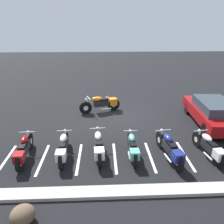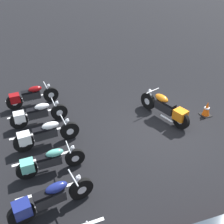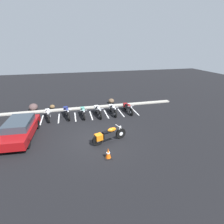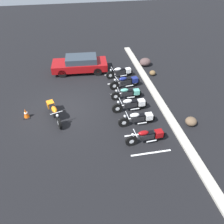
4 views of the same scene
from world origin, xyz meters
name	(u,v)px [view 3 (image 3 of 4)]	position (x,y,z in m)	size (l,w,h in m)	color
ground	(97,140)	(0.00, 0.00, 0.00)	(60.00, 60.00, 0.00)	black
motorcycle_orange_featured	(108,135)	(0.64, -0.47, 0.51)	(2.38, 1.02, 0.96)	black
parked_bike_0	(48,114)	(-3.50, 4.49, 0.45)	(0.67, 2.14, 0.84)	black
parked_bike_1	(67,112)	(-1.94, 4.55, 0.48)	(0.73, 2.28, 0.90)	black
parked_bike_2	(83,112)	(-0.54, 4.32, 0.44)	(0.58, 2.08, 0.82)	black
parked_bike_3	(98,110)	(0.78, 4.23, 0.47)	(0.64, 2.26, 0.89)	black
parked_bike_4	(113,109)	(2.13, 4.30, 0.46)	(0.61, 2.18, 0.86)	black
parked_bike_5	(128,107)	(3.60, 4.36, 0.46)	(0.61, 2.19, 0.86)	black
car_red	(20,129)	(-5.03, 1.49, 0.68)	(2.08, 4.41, 1.29)	black
concrete_curb	(87,108)	(0.00, 6.30, 0.06)	(18.00, 0.50, 0.12)	#A8A399
landscape_rock_0	(52,107)	(-3.36, 7.02, 0.20)	(0.47, 0.48, 0.39)	brown
landscape_rock_1	(111,101)	(2.71, 7.26, 0.26)	(0.65, 0.62, 0.51)	brown
landscape_rock_2	(33,107)	(-5.08, 6.95, 0.33)	(0.95, 0.81, 0.66)	#4E3A39
traffic_cone	(108,153)	(0.27, -2.14, 0.29)	(0.40, 0.40, 0.62)	black
stall_line_0	(42,120)	(-4.06, 4.34, 0.00)	(0.10, 2.10, 0.00)	white
stall_line_1	(59,118)	(-2.66, 4.34, 0.00)	(0.10, 2.10, 0.00)	white
stall_line_2	(75,117)	(-1.26, 4.34, 0.00)	(0.10, 2.10, 0.00)	white
stall_line_3	(91,115)	(0.14, 4.34, 0.00)	(0.10, 2.10, 0.00)	white
stall_line_4	(106,114)	(1.54, 4.34, 0.00)	(0.10, 2.10, 0.00)	white
stall_line_5	(121,113)	(2.94, 4.34, 0.00)	(0.10, 2.10, 0.00)	white
stall_line_6	(135,111)	(4.34, 4.34, 0.00)	(0.10, 2.10, 0.00)	white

